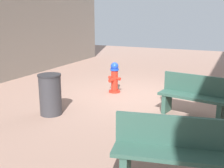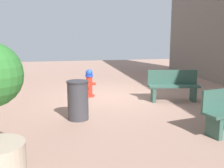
{
  "view_description": "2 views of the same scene",
  "coord_description": "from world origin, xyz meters",
  "px_view_note": "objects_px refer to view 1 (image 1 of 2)",
  "views": [
    {
      "loc": [
        -2.57,
        7.17,
        2.27
      ],
      "look_at": [
        0.35,
        0.88,
        0.53
      ],
      "focal_mm": 44.27,
      "sensor_mm": 36.0,
      "label": 1
    },
    {
      "loc": [
        1.8,
        8.7,
        2.12
      ],
      "look_at": [
        0.17,
        0.8,
        0.58
      ],
      "focal_mm": 43.96,
      "sensor_mm": 36.0,
      "label": 2
    }
  ],
  "objects_px": {
    "bench_near": "(194,96)",
    "trash_bin": "(50,94)",
    "bench_far": "(178,151)",
    "fire_hydrant": "(114,77)"
  },
  "relations": [
    {
      "from": "bench_near",
      "to": "trash_bin",
      "type": "relative_size",
      "value": 1.67
    },
    {
      "from": "bench_far",
      "to": "fire_hydrant",
      "type": "bearing_deg",
      "value": -55.19
    },
    {
      "from": "bench_near",
      "to": "bench_far",
      "type": "relative_size",
      "value": 0.89
    },
    {
      "from": "fire_hydrant",
      "to": "trash_bin",
      "type": "height_order",
      "value": "trash_bin"
    },
    {
      "from": "fire_hydrant",
      "to": "bench_far",
      "type": "relative_size",
      "value": 0.5
    },
    {
      "from": "bench_near",
      "to": "bench_far",
      "type": "bearing_deg",
      "value": 94.6
    },
    {
      "from": "fire_hydrant",
      "to": "bench_far",
      "type": "height_order",
      "value": "bench_far"
    },
    {
      "from": "bench_near",
      "to": "trash_bin",
      "type": "distance_m",
      "value": 3.29
    },
    {
      "from": "fire_hydrant",
      "to": "bench_far",
      "type": "distance_m",
      "value": 4.73
    },
    {
      "from": "fire_hydrant",
      "to": "bench_far",
      "type": "bearing_deg",
      "value": 124.81
    }
  ]
}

